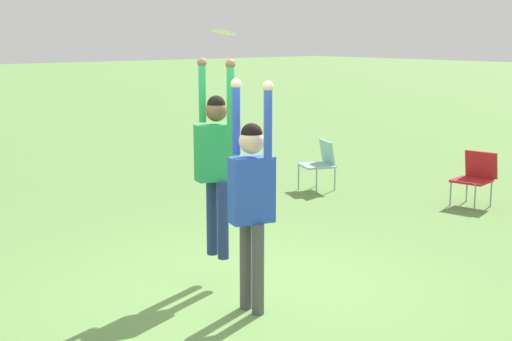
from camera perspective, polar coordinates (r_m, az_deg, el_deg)
The scene contains 6 objects.
ground_plane at distance 7.70m, azimuth -0.62°, elevation -9.62°, with size 120.00×120.00×0.00m, color #608C47.
person_jumping at distance 7.61m, azimuth -3.16°, elevation 1.37°, with size 0.60×0.49×2.15m.
person_defending at distance 6.83m, azimuth -0.34°, elevation -1.59°, with size 0.57×0.46×2.28m.
frisbee at distance 7.25m, azimuth -2.63°, elevation 11.04°, with size 0.25×0.25×0.08m.
camping_chair_2 at distance 12.54m, azimuth 5.22°, elevation 0.80°, with size 0.69×0.75×0.86m.
camping_chair_3 at distance 11.86m, azimuth 17.16°, elevation -0.30°, with size 0.60×0.64×0.86m.
Camera 1 is at (5.60, -4.56, 2.69)m, focal length 50.00 mm.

